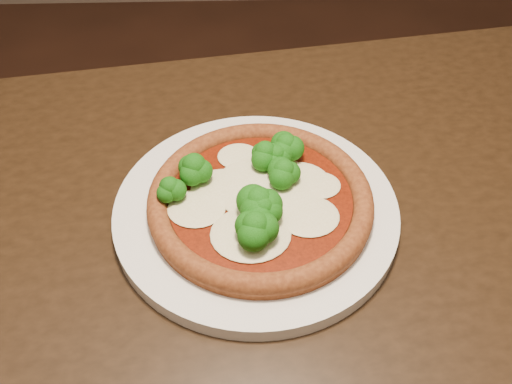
{
  "coord_description": "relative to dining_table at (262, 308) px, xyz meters",
  "views": [
    {
      "loc": [
        0.1,
        -0.39,
        1.25
      ],
      "look_at": [
        0.11,
        0.04,
        0.79
      ],
      "focal_mm": 40.0,
      "sensor_mm": 36.0,
      "label": 1
    }
  ],
  "objects": [
    {
      "name": "plate",
      "position": [
        -0.01,
        0.06,
        0.11
      ],
      "size": [
        0.32,
        0.32,
        0.02
      ],
      "primitive_type": "cylinder",
      "color": "white",
      "rests_on": "dining_table"
    },
    {
      "name": "pizza",
      "position": [
        -0.0,
        0.06,
        0.14
      ],
      "size": [
        0.25,
        0.25,
        0.06
      ],
      "rotation": [
        0.0,
        0.0,
        0.17
      ],
      "color": "brown",
      "rests_on": "plate"
    },
    {
      "name": "dining_table",
      "position": [
        0.0,
        0.0,
        0.0
      ],
      "size": [
        1.28,
        0.97,
        0.75
      ],
      "rotation": [
        0.0,
        0.0,
        0.15
      ],
      "color": "black",
      "rests_on": "floor"
    }
  ]
}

